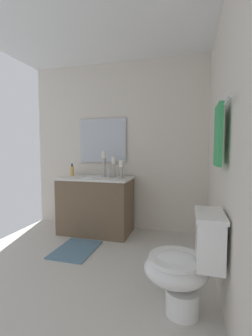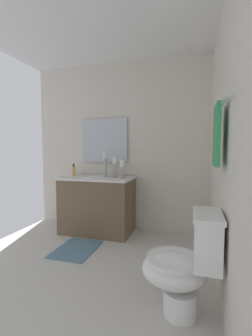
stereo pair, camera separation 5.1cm
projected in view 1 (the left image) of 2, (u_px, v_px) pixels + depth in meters
The scene contains 14 objects.
floor at pixel (68, 279), 2.11m from camera, with size 3.01×2.65×0.02m, color beige.
wall_back at pixel (229, 143), 1.67m from camera, with size 3.01×0.04×2.45m, color silver.
wall_left at pixel (117, 147), 3.47m from camera, with size 0.04×2.65×2.45m, color silver.
vanity_cabinet at pixel (96, 205), 3.27m from camera, with size 0.58×1.02×0.79m.
sink_basin at pixel (96, 180), 3.25m from camera, with size 0.40×0.40×0.24m.
mirror at pixel (103, 140), 3.47m from camera, with size 0.02×0.72×0.65m, color silver.
candle_holder_tall at pixel (121, 169), 3.09m from camera, with size 0.09×0.09×0.24m.
candle_holder_short at pixel (114, 166), 3.22m from camera, with size 0.09×0.09×0.29m.
candle_holder_mid at pixel (104, 163), 3.25m from camera, with size 0.09×0.09×0.36m.
soap_bottle at pixel (72, 171), 3.39m from camera, with size 0.06×0.06×0.18m.
toilet at pixel (186, 264), 1.62m from camera, with size 0.39×0.54×0.75m.
towel_bar at pixel (222, 107), 1.61m from camera, with size 0.02×0.02×0.74m, color silver.
towel_near_vanity at pixel (218, 136), 1.63m from camera, with size 0.28×0.03×0.43m, color #389E59.
bath_mat at pixel (76, 249), 2.70m from camera, with size 0.60×0.44×0.02m, color slate.
Camera 1 is at (1.82, 1.05, 1.17)m, focal length 24.65 mm.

